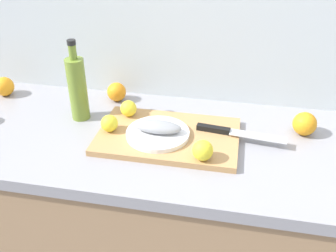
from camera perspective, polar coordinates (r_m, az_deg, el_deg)
The scene contains 13 objects.
back_wall at distance 1.41m, azimuth 7.98°, elevation 16.99°, with size 3.20×0.05×2.50m, color silver.
kitchen_counter at distance 1.55m, azimuth 4.80°, elevation -16.40°, with size 2.00×0.60×0.90m.
cutting_board at distance 1.26m, azimuth -0.00°, elevation -1.55°, with size 0.46×0.29×0.02m, color tan.
white_plate at distance 1.24m, azimuth -1.53°, elevation -1.12°, with size 0.21×0.21×0.01m, color white.
fish_fillet at distance 1.23m, azimuth -1.54°, elevation -0.12°, with size 0.15×0.07×0.04m, color gray.
chef_knife at distance 1.26m, azimuth 9.10°, elevation -0.83°, with size 0.29×0.06×0.02m.
lemon_0 at distance 1.27m, azimuth -8.71°, elevation 0.40°, with size 0.06×0.06×0.06m, color yellow.
lemon_1 at distance 1.35m, azimuth -5.89°, elevation 2.61°, with size 0.06×0.06×0.06m, color yellow.
lemon_2 at distance 1.13m, azimuth 5.27°, elevation -3.63°, with size 0.06×0.06×0.06m, color yellow.
olive_oil_bottle at distance 1.36m, azimuth -13.30°, elevation 5.56°, with size 0.06×0.06×0.29m.
orange_0 at distance 1.50m, azimuth -7.65°, elevation 5.04°, with size 0.07×0.07×0.07m, color orange.
orange_2 at distance 1.35m, azimuth 19.64°, elevation 0.31°, with size 0.08×0.08×0.08m, color orange.
orange_3 at distance 1.65m, azimuth -23.15°, elevation 5.42°, with size 0.08×0.08×0.08m, color orange.
Camera 1 is at (0.08, -1.04, 1.60)m, focal length 41.03 mm.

